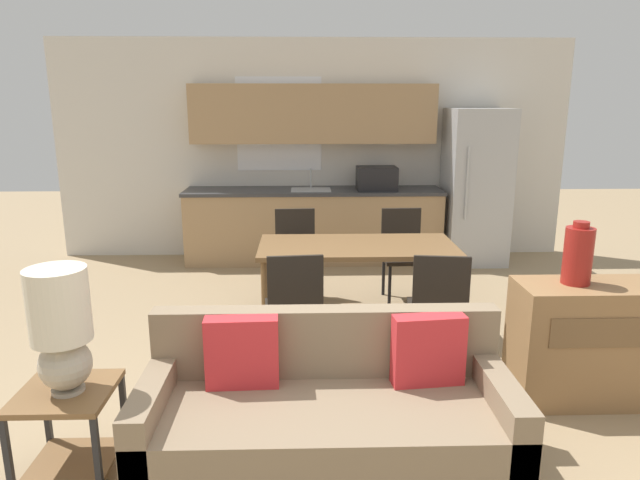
% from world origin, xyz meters
% --- Properties ---
extents(wall_back, '(6.40, 0.07, 2.70)m').
position_xyz_m(wall_back, '(-0.01, 4.63, 1.35)').
color(wall_back, silver).
rests_on(wall_back, ground_plane).
extents(kitchen_counter, '(3.14, 0.65, 2.15)m').
position_xyz_m(kitchen_counter, '(0.01, 4.33, 0.84)').
color(kitchen_counter, tan).
rests_on(kitchen_counter, ground_plane).
extents(refrigerator, '(0.72, 0.75, 1.87)m').
position_xyz_m(refrigerator, '(1.97, 4.22, 0.93)').
color(refrigerator, '#B7BABC').
rests_on(refrigerator, ground_plane).
extents(dining_table, '(1.68, 0.80, 0.76)m').
position_xyz_m(dining_table, '(0.34, 2.08, 0.70)').
color(dining_table, brown).
rests_on(dining_table, ground_plane).
extents(couch, '(1.96, 0.80, 0.82)m').
position_xyz_m(couch, '(-0.00, 0.16, 0.33)').
color(couch, '#3D2D1E').
rests_on(couch, ground_plane).
extents(side_table, '(0.46, 0.46, 0.54)m').
position_xyz_m(side_table, '(-1.34, 0.04, 0.36)').
color(side_table, brown).
rests_on(side_table, ground_plane).
extents(table_lamp, '(0.29, 0.29, 0.65)m').
position_xyz_m(table_lamp, '(-1.31, 0.02, 0.88)').
color(table_lamp, '#B2A893').
rests_on(table_lamp, side_table).
extents(credenza, '(1.21, 0.44, 0.81)m').
position_xyz_m(credenza, '(1.87, 0.83, 0.40)').
color(credenza, olive).
rests_on(credenza, ground_plane).
extents(vase, '(0.18, 0.18, 0.41)m').
position_xyz_m(vase, '(1.64, 0.85, 1.00)').
color(vase, maroon).
rests_on(vase, credenza).
extents(dining_chair_far_left, '(0.44, 0.44, 0.91)m').
position_xyz_m(dining_chair_far_left, '(-0.20, 2.87, 0.50)').
color(dining_chair_far_left, black).
rests_on(dining_chair_far_left, ground_plane).
extents(dining_chair_far_right, '(0.44, 0.44, 0.91)m').
position_xyz_m(dining_chair_far_right, '(0.87, 2.87, 0.50)').
color(dining_chair_far_right, black).
rests_on(dining_chair_far_right, ground_plane).
extents(dining_chair_near_left, '(0.46, 0.46, 0.91)m').
position_xyz_m(dining_chair_near_left, '(-0.19, 1.35, 0.50)').
color(dining_chair_near_left, black).
rests_on(dining_chair_near_left, ground_plane).
extents(dining_chair_near_right, '(0.47, 0.47, 0.91)m').
position_xyz_m(dining_chair_near_right, '(0.86, 1.30, 0.50)').
color(dining_chair_near_right, black).
rests_on(dining_chair_near_right, ground_plane).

